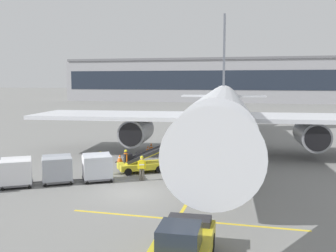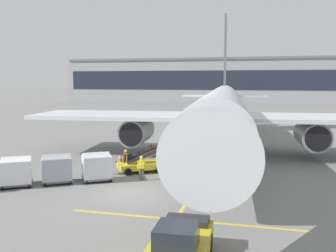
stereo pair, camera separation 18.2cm
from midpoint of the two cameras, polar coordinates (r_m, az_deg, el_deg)
ground_plane at (r=24.37m, az=-5.24°, el=-9.78°), size 600.00×600.00×0.00m
parked_airplane at (r=36.17m, az=8.09°, el=2.11°), size 36.05×46.32×15.67m
belt_loader at (r=29.51m, az=-3.31°, el=-5.22°), size 5.25×4.05×2.59m
baggage_cart_lead at (r=27.25m, az=-10.25°, el=-5.91°), size 2.73×2.42×1.91m
baggage_cart_second at (r=27.28m, az=-15.88°, el=-6.05°), size 2.73×2.42×1.91m
baggage_cart_third at (r=27.27m, az=-21.34°, el=-6.26°), size 2.73×2.42×1.91m
pushback_tug at (r=15.08m, az=2.12°, el=-17.11°), size 2.27×4.48×1.83m
ground_crew_by_loader at (r=27.40m, az=-11.54°, el=-5.87°), size 0.48×0.42×1.74m
ground_crew_by_carts at (r=26.94m, az=-3.73°, el=-5.97°), size 0.55×0.34×1.74m
ground_crew_marshaller at (r=28.88m, az=-9.72°, el=-5.19°), size 0.43×0.44×1.74m
ground_crew_wingwalker at (r=29.41m, az=-6.07°, el=-4.91°), size 0.42×0.47×1.74m
safety_cone_engine_keepout at (r=33.22m, az=-6.92°, el=-4.73°), size 0.61×0.61×0.69m
safety_cone_wingtip at (r=38.29m, az=-2.29°, el=-3.08°), size 0.70×0.70×0.79m
safety_cone_nose_mark at (r=37.49m, az=-2.77°, el=-3.38°), size 0.60×0.60×0.68m
apron_guidance_line_lead_in at (r=35.97m, az=7.39°, el=-4.39°), size 0.20×110.00×0.01m
apron_guidance_line_stop_bar at (r=19.83m, az=2.46°, el=-13.68°), size 12.00×0.20×0.01m
terminal_building at (r=127.37m, az=10.89°, el=6.64°), size 115.06×15.20×13.95m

